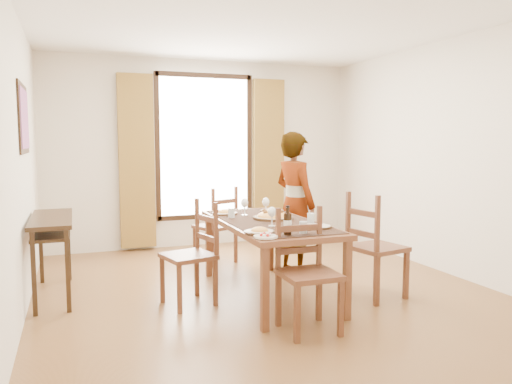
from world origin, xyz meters
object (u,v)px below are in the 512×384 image
object	(u,v)px
console_table	(52,228)
man	(295,204)
pasta_platter	(273,214)
dining_table	(268,227)

from	to	relation	value
console_table	man	size ratio (longest dim) A/B	0.73
man	pasta_platter	size ratio (longest dim) A/B	4.11
console_table	dining_table	world-z (taller)	console_table
console_table	dining_table	bearing A→B (deg)	-19.26
man	pasta_platter	world-z (taller)	man
man	pasta_platter	bearing A→B (deg)	121.89
pasta_platter	console_table	bearing A→B (deg)	163.59
console_table	dining_table	size ratio (longest dim) A/B	0.64
console_table	man	distance (m)	2.59
dining_table	pasta_platter	size ratio (longest dim) A/B	4.72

